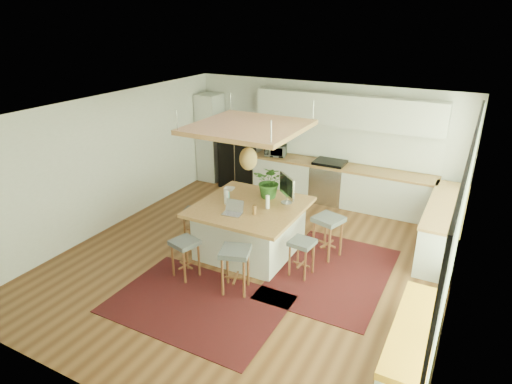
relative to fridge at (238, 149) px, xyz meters
The scene contains 35 objects.
floor 3.94m from the fridge, 56.06° to the right, with size 7.00×7.00×0.00m, color #502D17.
ceiling 4.22m from the fridge, 56.06° to the right, with size 7.00×7.00×0.00m, color white.
wall_back 2.20m from the fridge, ahead, with size 6.50×6.50×0.00m, color silver.
wall_front 7.02m from the fridge, 72.24° to the right, with size 6.50×6.50×0.00m, color silver.
wall_left 3.39m from the fridge, 109.27° to the right, with size 7.00×7.00×0.00m, color silver.
wall_right 6.27m from the fridge, 30.53° to the right, with size 7.00×7.00×0.00m, color silver.
window_wall 6.25m from the fridge, 30.67° to the right, with size 0.10×6.20×2.60m, color black, non-canonical shape.
pantry 0.84m from the fridge, behind, with size 0.55×0.60×2.25m, color beige.
back_counter_base 2.73m from the fridge, ahead, with size 4.20×0.60×0.88m, color beige.
back_counter_top 2.69m from the fridge, ahead, with size 4.24×0.64×0.05m, color #8E5F32.
backsplash 2.74m from the fridge, ahead, with size 4.20×0.02×0.80m, color white.
upper_cabinets 2.96m from the fridge, ahead, with size 4.20×0.34×0.70m, color beige.
range 2.48m from the fridge, ahead, with size 0.76×0.62×1.00m, color #A5A5AA, non-canonical shape.
right_counter_base 5.23m from the fridge, 13.08° to the right, with size 0.60×2.50×0.88m, color beige.
right_counter_top 5.20m from the fridge, 13.08° to the right, with size 0.64×2.54×0.05m, color #8E5F32.
window_bench 6.75m from the fridge, 40.71° to the right, with size 0.52×2.00×0.50m, color beige, non-canonical shape.
ceiling_panel 3.52m from the fridge, 56.50° to the right, with size 1.86×1.86×0.80m, color #8E5F32, non-canonical shape.
rug_near 5.23m from the fridge, 67.06° to the right, with size 2.60×1.80×0.01m, color black.
rug_right 4.70m from the fridge, 39.61° to the right, with size 1.80×2.60×0.01m, color black.
fridge is the anchor object (origin of this frame).
island 3.54m from the fridge, 56.32° to the right, with size 1.85×1.85×0.93m, color #8E5F32, non-canonical shape.
stool_near_left 4.44m from the fridge, 71.41° to the right, with size 0.40×0.40×0.68m, color #45494C, non-canonical shape.
stool_near_right 4.80m from the fridge, 60.46° to the right, with size 0.45×0.45×0.76m, color #45494C, non-canonical shape.
stool_right_front 4.50m from the fridge, 46.20° to the right, with size 0.38×0.38×0.65m, color #45494C, non-canonical shape.
stool_right_back 4.10m from the fridge, 36.62° to the right, with size 0.46×0.46×0.78m, color #45494C, non-canonical shape.
stool_left_side 3.17m from the fridge, 75.88° to the right, with size 0.37×0.37×0.63m, color #45494C, non-canonical shape.
laptop 3.87m from the fridge, 61.34° to the right, with size 0.33×0.35×0.25m, color #A5A5AA, non-canonical shape.
monitor 3.55m from the fridge, 45.44° to the right, with size 0.58×0.21×0.54m, color #A5A5AA, non-canonical shape.
microwave 1.09m from the fridge, ahead, with size 0.50×0.28×0.34m, color #A5A5AA.
island_plant 3.21m from the fridge, 49.08° to the right, with size 0.57×0.64×0.50m, color #1E4C19.
island_bowl 2.77m from the fridge, 63.29° to the right, with size 0.21×0.21×0.05m, color white.
island_bottle_0 3.15m from the fridge, 63.67° to the right, with size 0.07×0.07×0.19m, color #39D2E4.
island_bottle_1 3.44m from the fridge, 63.28° to the right, with size 0.07×0.07×0.19m, color #BABAC0.
island_bottle_2 3.90m from the fridge, 55.71° to the right, with size 0.07×0.07×0.19m, color brown.
island_bottle_3 3.68m from the fridge, 51.34° to the right, with size 0.07×0.07×0.19m, color white.
Camera 1 is at (3.27, -6.05, 4.13)m, focal length 30.81 mm.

